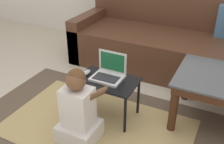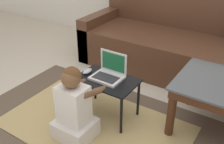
# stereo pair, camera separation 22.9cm
# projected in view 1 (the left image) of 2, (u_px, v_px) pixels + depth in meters

# --- Properties ---
(ground_plane) EXTENTS (16.00, 16.00, 0.00)m
(ground_plane) POSITION_uv_depth(u_px,v_px,m) (107.00, 123.00, 2.39)
(ground_plane) COLOR beige
(area_rug) EXTENTS (2.25, 1.36, 0.01)m
(area_rug) POSITION_uv_depth(u_px,v_px,m) (97.00, 127.00, 2.34)
(area_rug) COLOR brown
(area_rug) RESTS_ON ground_plane
(couch) EXTENTS (2.20, 0.94, 0.89)m
(couch) POSITION_uv_depth(u_px,v_px,m) (165.00, 43.00, 3.25)
(couch) COLOR #4C2D1E
(couch) RESTS_ON ground_plane
(laptop_desk) EXTENTS (0.54, 0.35, 0.39)m
(laptop_desk) POSITION_uv_depth(u_px,v_px,m) (107.00, 85.00, 2.33)
(laptop_desk) COLOR black
(laptop_desk) RESTS_ON ground_plane
(laptop) EXTENTS (0.27, 0.22, 0.22)m
(laptop) POSITION_uv_depth(u_px,v_px,m) (108.00, 74.00, 2.31)
(laptop) COLOR silver
(laptop) RESTS_ON laptop_desk
(computer_mouse) EXTENTS (0.06, 0.11, 0.04)m
(computer_mouse) POSITION_uv_depth(u_px,v_px,m) (86.00, 73.00, 2.38)
(computer_mouse) COLOR #B2B7C1
(computer_mouse) RESTS_ON laptop_desk
(person_seated) EXTENTS (0.31, 0.43, 0.66)m
(person_seated) POSITION_uv_depth(u_px,v_px,m) (79.00, 111.00, 2.08)
(person_seated) COLOR silver
(person_seated) RESTS_ON ground_plane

